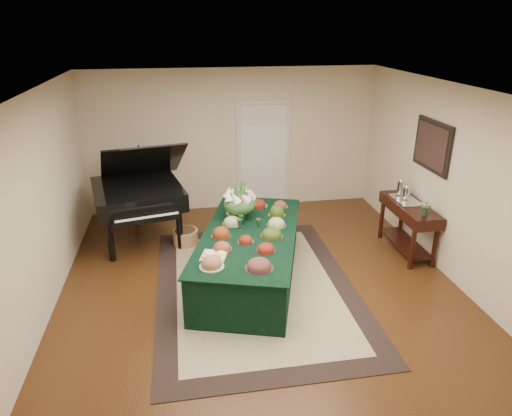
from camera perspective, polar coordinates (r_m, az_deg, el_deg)
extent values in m
plane|color=black|center=(6.59, 0.44, -9.47)|extent=(6.00, 6.00, 0.00)
cube|color=black|center=(6.50, -0.04, -9.88)|extent=(2.73, 3.83, 0.01)
cube|color=beige|center=(6.50, -0.04, -9.83)|extent=(2.19, 3.28, 0.01)
cube|color=silver|center=(8.97, 0.92, 6.69)|extent=(1.05, 0.04, 2.10)
cube|color=white|center=(8.96, 0.94, 6.35)|extent=(0.90, 0.06, 2.00)
cube|color=black|center=(6.57, -0.77, -5.98)|extent=(1.95, 2.91, 0.71)
cube|color=black|center=(6.41, -0.79, -3.16)|extent=(2.03, 2.99, 0.02)
cylinder|color=silver|center=(6.66, -2.96, -2.00)|extent=(0.30, 0.30, 0.01)
ellipsoid|color=#C7CB7F|center=(6.64, -2.97, -1.63)|extent=(0.25, 0.25, 0.08)
cylinder|color=silver|center=(7.27, 3.03, 0.15)|extent=(0.25, 0.25, 0.01)
ellipsoid|color=brown|center=(7.26, 3.04, 0.44)|extent=(0.21, 0.21, 0.07)
cylinder|color=silver|center=(5.94, -4.25, -5.22)|extent=(0.27, 0.27, 0.01)
ellipsoid|color=brown|center=(5.92, -4.26, -4.84)|extent=(0.22, 0.22, 0.08)
cylinder|color=#ADB6AC|center=(5.57, -5.56, -7.29)|extent=(0.30, 0.30, 0.01)
ellipsoid|color=#B57648|center=(5.54, -5.58, -6.77)|extent=(0.25, 0.25, 0.10)
cylinder|color=silver|center=(5.51, 0.40, -7.52)|extent=(0.36, 0.36, 0.01)
ellipsoid|color=brown|center=(5.49, 0.40, -7.08)|extent=(0.29, 0.29, 0.09)
cylinder|color=silver|center=(6.60, 2.56, -2.23)|extent=(0.29, 0.29, 0.01)
ellipsoid|color=#C7CB7F|center=(6.58, 2.57, -1.84)|extent=(0.24, 0.24, 0.09)
cylinder|color=silver|center=(7.29, 0.14, 0.23)|extent=(0.33, 0.33, 0.01)
ellipsoid|color=maroon|center=(7.27, 0.14, 0.56)|extent=(0.27, 0.27, 0.08)
cylinder|color=silver|center=(5.90, 1.24, -5.39)|extent=(0.27, 0.27, 0.01)
ellipsoid|color=maroon|center=(5.88, 1.25, -5.01)|extent=(0.22, 0.22, 0.07)
cylinder|color=silver|center=(6.30, -4.39, -3.55)|extent=(0.29, 0.29, 0.01)
ellipsoid|color=brown|center=(6.28, -4.40, -3.09)|extent=(0.24, 0.24, 0.10)
cylinder|color=silver|center=(6.13, -1.29, -4.27)|extent=(0.23, 0.23, 0.01)
ellipsoid|color=maroon|center=(6.11, -1.30, -3.95)|extent=(0.19, 0.19, 0.07)
cylinder|color=silver|center=(6.28, 1.95, -3.56)|extent=(0.33, 0.33, 0.01)
ellipsoid|color=#405816|center=(6.26, 1.96, -3.18)|extent=(0.27, 0.27, 0.08)
cylinder|color=silver|center=(7.30, -2.06, 0.27)|extent=(0.31, 0.31, 0.01)
ellipsoid|color=brown|center=(7.29, -2.06, 0.60)|extent=(0.25, 0.25, 0.08)
cylinder|color=#ADB6AC|center=(7.03, -2.64, -0.63)|extent=(0.27, 0.27, 0.01)
ellipsoid|color=maroon|center=(7.01, -2.65, -0.16)|extent=(0.22, 0.22, 0.12)
cylinder|color=silver|center=(6.96, 2.61, -0.91)|extent=(0.27, 0.27, 0.01)
ellipsoid|color=#405816|center=(6.93, 2.62, -0.44)|extent=(0.22, 0.22, 0.11)
cube|color=tan|center=(5.80, -5.29, -5.97)|extent=(0.38, 0.38, 0.02)
ellipsoid|color=white|center=(5.82, -5.80, -5.33)|extent=(0.14, 0.14, 0.08)
ellipsoid|color=white|center=(5.81, -4.40, -5.37)|extent=(0.12, 0.12, 0.07)
cube|color=orange|center=(5.70, -4.98, -6.07)|extent=(0.09, 0.07, 0.05)
cylinder|color=#14331F|center=(6.82, -2.04, -0.58)|extent=(0.19, 0.19, 0.19)
ellipsoid|color=#2D5F26|center=(6.77, -2.06, 0.47)|extent=(0.48, 0.48, 0.31)
cylinder|color=black|center=(7.37, -17.70, -3.91)|extent=(0.10, 0.10, 0.69)
cylinder|color=black|center=(7.49, -9.51, -2.68)|extent=(0.10, 0.10, 0.69)
cylinder|color=black|center=(8.53, -14.88, 0.05)|extent=(0.10, 0.10, 0.69)
cube|color=black|center=(7.76, -14.59, 1.73)|extent=(1.65, 1.73, 0.29)
cube|color=black|center=(7.03, -13.53, -1.22)|extent=(1.00, 0.42, 0.10)
cube|color=black|center=(7.77, -14.00, 5.68)|extent=(1.51, 1.32, 0.76)
cylinder|color=#A47442|center=(7.71, -8.79, -3.63)|extent=(0.41, 0.41, 0.26)
cylinder|color=black|center=(7.19, 18.95, -4.94)|extent=(0.07, 0.07, 0.65)
cylinder|color=black|center=(7.36, 21.43, -4.65)|extent=(0.07, 0.07, 0.65)
cylinder|color=black|center=(8.06, 15.42, -1.49)|extent=(0.07, 0.07, 0.65)
cylinder|color=black|center=(8.22, 17.70, -1.30)|extent=(0.07, 0.07, 0.65)
cube|color=black|center=(7.54, 18.66, -0.15)|extent=(0.45, 1.29, 0.18)
cube|color=black|center=(7.77, 18.13, -4.16)|extent=(0.38, 1.14, 0.03)
cube|color=silver|center=(7.63, 18.23, 0.97)|extent=(0.34, 0.58, 0.02)
cylinder|color=#14331F|center=(7.13, 20.39, -0.41)|extent=(0.07, 0.07, 0.11)
ellipsoid|color=#C47F8F|center=(7.10, 20.49, 0.32)|extent=(0.16, 0.16, 0.11)
cube|color=black|center=(7.34, 21.19, 7.28)|extent=(0.04, 0.95, 0.75)
cube|color=#4E1524|center=(7.33, 21.02, 7.28)|extent=(0.01, 0.82, 0.62)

